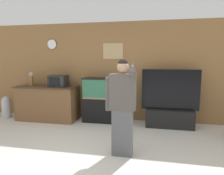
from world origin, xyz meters
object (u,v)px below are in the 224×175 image
at_px(counter_island, 48,103).
at_px(microwave, 58,81).
at_px(aquarium_on_stand, 106,100).
at_px(tv_on_stand, 170,111).
at_px(person_standing, 122,106).
at_px(knife_block, 31,80).
at_px(trash_bin, 6,107).

bearing_deg(counter_island, microwave, 1.97).
height_order(aquarium_on_stand, tv_on_stand, tv_on_stand).
bearing_deg(tv_on_stand, counter_island, -179.35).
relative_size(microwave, tv_on_stand, 0.33).
bearing_deg(person_standing, counter_island, 144.72).
xyz_separation_m(counter_island, knife_block, (-0.49, 0.05, 0.60)).
xyz_separation_m(counter_island, microwave, (0.34, 0.01, 0.61)).
distance_m(person_standing, trash_bin, 3.91).
bearing_deg(knife_block, trash_bin, -175.03).
xyz_separation_m(person_standing, trash_bin, (-3.53, 1.58, -0.54)).
bearing_deg(counter_island, person_standing, -35.28).
xyz_separation_m(microwave, aquarium_on_stand, (1.24, 0.13, -0.49)).
relative_size(counter_island, microwave, 3.52).
bearing_deg(counter_island, tv_on_stand, 0.65).
bearing_deg(tv_on_stand, aquarium_on_stand, 176.19).
bearing_deg(person_standing, trash_bin, 155.84).
height_order(aquarium_on_stand, trash_bin, aquarium_on_stand).
bearing_deg(trash_bin, person_standing, -24.16).
bearing_deg(counter_island, trash_bin, -179.15).
distance_m(knife_block, trash_bin, 1.08).
bearing_deg(person_standing, aquarium_on_stand, 111.44).
bearing_deg(knife_block, aquarium_on_stand, 2.62).
xyz_separation_m(knife_block, person_standing, (2.76, -1.65, -0.20)).
relative_size(microwave, knife_block, 1.27).
height_order(counter_island, knife_block, knife_block).
bearing_deg(trash_bin, tv_on_stand, 0.71).
height_order(knife_block, aquarium_on_stand, knife_block).
bearing_deg(person_standing, microwave, 140.08).
distance_m(counter_island, knife_block, 0.77).
xyz_separation_m(counter_island, aquarium_on_stand, (1.58, 0.14, 0.11)).
bearing_deg(trash_bin, aquarium_on_stand, 3.26).
bearing_deg(knife_block, counter_island, -5.63).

